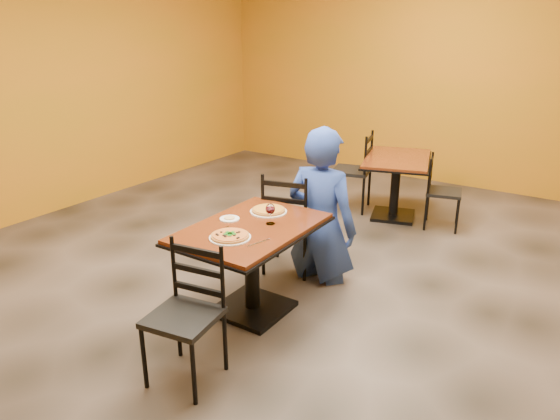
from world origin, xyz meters
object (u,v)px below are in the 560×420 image
Objects in this scene: pizza_main at (230,235)px; pizza_far at (269,210)px; chair_second_left at (351,171)px; plate_main at (230,237)px; wine_glass at (270,213)px; chair_second_right at (444,192)px; chair_main_far at (291,221)px; table_main at (251,249)px; table_second at (396,174)px; side_plate at (230,219)px; chair_main_near at (183,318)px; diner at (322,204)px; plate_far at (269,211)px.

pizza_far is (-0.08, 0.61, 0.00)m from pizza_main.
chair_second_left is 3.17× the size of plate_main.
wine_glass is at bearing 78.00° from plate_main.
wine_glass reaches higher than pizza_main.
chair_second_left is at bearing 75.62° from chair_second_right.
chair_main_far is 0.83m from wine_glass.
chair_second_right is at bearing 74.94° from table_main.
chair_second_right is at bearing 0.00° from table_second.
chair_second_right is 4.66× the size of wine_glass.
chair_main_near is at bearing -68.47° from side_plate.
diner is at bearing 66.52° from pizza_far.
table_second is at bearing 75.62° from chair_second_right.
chair_second_left is 3.46× the size of pizza_main.
plate_far is 1.94× the size of side_plate.
chair_second_left is 1.17× the size of chair_second_right.
chair_second_left is 3.51× the size of pizza_far.
diner is 0.57m from pizza_far.
diner reaches higher than plate_far.
chair_main_near is 2.98× the size of plate_far.
chair_second_right reaches higher than plate_far.
pizza_main is (-0.13, -2.98, 0.22)m from table_second.
diner is 0.92m from side_plate.
plate_far reaches higher than table_second.
chair_main_far reaches higher than table_main.
chair_second_right is 1.96m from diner.
table_second is at bearing 85.01° from pizza_far.
pizza_far is at bearing -4.57° from chair_second_left.
plate_main and plate_far have the same top height.
chair_second_right is (0.73, 2.70, -0.14)m from table_main.
pizza_far is at bearing 90.73° from chair_main_near.
plate_far is (-0.08, 0.61, -0.02)m from pizza_main.
pizza_main reaches higher than table_main.
chair_second_left is at bearing 90.43° from chair_main_near.
side_plate is at bearing -117.90° from pizza_far.
plate_far is at bearing 64.88° from diner.
plate_main is 1.00× the size of plate_far.
plate_far is 0.28m from wine_glass.
chair_main_far is at bearing -4.97° from chair_second_left.
pizza_main is at bearing 84.21° from chair_main_far.
diner is at bearing 148.59° from chair_second_right.
side_plate is at bearing 102.74° from chair_main_near.
chair_main_far is (-0.30, -1.88, -0.06)m from table_second.
diner is at bearing 66.52° from plate_far.
chair_main_near is 1.07m from side_plate.
diner is 5.07× the size of pizza_far.
plate_far reaches higher than table_main.
wine_glass is (-0.06, -0.73, 0.13)m from diner.
plate_main is at bearing -87.15° from table_main.
pizza_main is 0.62m from pizza_far.
chair_main_near is 0.94× the size of chair_second_left.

